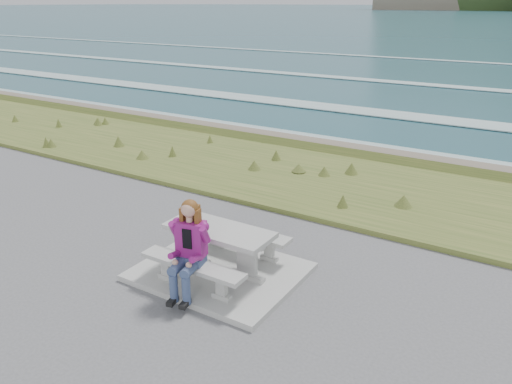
{
  "coord_description": "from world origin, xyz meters",
  "views": [
    {
      "loc": [
        4.35,
        -5.87,
        4.27
      ],
      "look_at": [
        -0.04,
        1.2,
        1.08
      ],
      "focal_mm": 35.0,
      "sensor_mm": 36.0,
      "label": 1
    }
  ],
  "objects_px": {
    "bench_seaward": "(243,235)",
    "picnic_table": "(219,238)",
    "bench_landward": "(193,269)",
    "seated_woman": "(187,262)"
  },
  "relations": [
    {
      "from": "picnic_table",
      "to": "bench_seaward",
      "type": "distance_m",
      "value": 0.74
    },
    {
      "from": "picnic_table",
      "to": "seated_woman",
      "type": "relative_size",
      "value": 1.22
    },
    {
      "from": "bench_landward",
      "to": "bench_seaward",
      "type": "distance_m",
      "value": 1.4
    },
    {
      "from": "bench_seaward",
      "to": "seated_woman",
      "type": "xyz_separation_m",
      "value": [
        0.02,
        -1.54,
        0.19
      ]
    },
    {
      "from": "bench_landward",
      "to": "picnic_table",
      "type": "bearing_deg",
      "value": 90.0
    },
    {
      "from": "picnic_table",
      "to": "bench_seaward",
      "type": "bearing_deg",
      "value": 90.0
    },
    {
      "from": "picnic_table",
      "to": "bench_landward",
      "type": "relative_size",
      "value": 1.0
    },
    {
      "from": "bench_landward",
      "to": "seated_woman",
      "type": "distance_m",
      "value": 0.24
    },
    {
      "from": "bench_seaward",
      "to": "picnic_table",
      "type": "bearing_deg",
      "value": -90.0
    },
    {
      "from": "picnic_table",
      "to": "bench_landward",
      "type": "bearing_deg",
      "value": -90.0
    }
  ]
}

